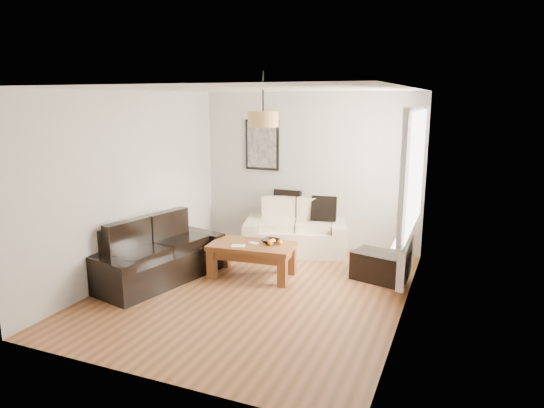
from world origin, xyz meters
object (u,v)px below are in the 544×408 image
at_px(loveseat_cream, 296,227).
at_px(sofa_leather, 157,252).
at_px(coffee_table, 252,260).
at_px(ottoman, 379,266).

bearing_deg(loveseat_cream, sofa_leather, -141.93).
xyz_separation_m(sofa_leather, coffee_table, (1.18, 0.60, -0.16)).
bearing_deg(sofa_leather, ottoman, -55.02).
distance_m(sofa_leather, coffee_table, 1.34).
distance_m(loveseat_cream, sofa_leather, 2.36).
bearing_deg(coffee_table, ottoman, 17.75).
distance_m(loveseat_cream, ottoman, 1.72).
relative_size(sofa_leather, ottoman, 2.68).
height_order(loveseat_cream, ottoman, loveseat_cream).
xyz_separation_m(loveseat_cream, ottoman, (1.51, -0.78, -0.21)).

